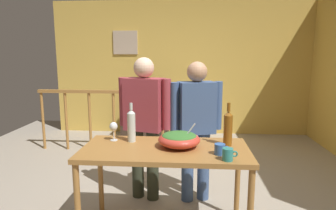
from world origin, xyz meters
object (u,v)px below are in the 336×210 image
framed_picture (125,43)px  stair_railing (138,113)px  serving_table (165,157)px  flat_screen_tv (145,97)px  mug_blue (220,149)px  salad_bowl (179,139)px  person_standing_right (196,122)px  wine_glass (114,127)px  mug_teal (228,154)px  wine_bottle_clear (131,125)px  wine_bottle_amber (228,128)px  tv_console (145,122)px  person_standing_left (145,118)px

framed_picture → stair_railing: bearing=-70.0°
serving_table → flat_screen_tv: bearing=101.9°
mug_blue → flat_screen_tv: bearing=108.9°
salad_bowl → person_standing_right: (0.16, 0.60, 0.01)m
serving_table → salad_bowl: bearing=17.9°
framed_picture → person_standing_right: (1.34, -2.76, -0.92)m
wine_glass → mug_blue: size_ratio=1.43×
stair_railing → mug_teal: stair_railing is taller
flat_screen_tv → wine_bottle_clear: 2.94m
wine_glass → wine_bottle_amber: (1.03, -0.07, 0.03)m
tv_console → serving_table: bearing=-78.2°
framed_picture → person_standing_right: size_ratio=0.32×
flat_screen_tv → person_standing_left: bearing=-81.3°
framed_picture → mug_blue: (1.52, -3.53, -0.96)m
stair_railing → wine_bottle_amber: (1.18, -2.10, 0.32)m
stair_railing → flat_screen_tv: stair_railing is taller
flat_screen_tv → wine_glass: wine_glass is taller
tv_console → person_standing_right: size_ratio=0.60×
flat_screen_tv → serving_table: flat_screen_tv is taller
salad_bowl → wine_bottle_clear: bearing=164.0°
tv_console → mug_blue: mug_blue is taller
flat_screen_tv → salad_bowl: 3.14m
flat_screen_tv → wine_bottle_amber: bearing=-68.1°
mug_teal → person_standing_left: bearing=130.4°
person_standing_right → stair_railing: bearing=-76.4°
framed_picture → mug_blue: framed_picture is taller
framed_picture → wine_bottle_clear: bearing=-77.0°
wine_glass → mug_teal: size_ratio=1.49×
salad_bowl → mug_blue: 0.37m
person_standing_left → salad_bowl: bearing=139.6°
flat_screen_tv → stair_railing: bearing=-89.0°
wine_glass → person_standing_right: (0.77, 0.46, -0.04)m
tv_console → mug_blue: 3.47m
wine_glass → person_standing_right: size_ratio=0.12×
salad_bowl → mug_teal: (0.38, -0.30, -0.02)m
wine_glass → wine_bottle_amber: size_ratio=0.46×
serving_table → mug_blue: mug_blue is taller
serving_table → framed_picture: bearing=107.4°
wine_bottle_amber → person_standing_left: size_ratio=0.24×
wine_glass → tv_console: bearing=93.1°
framed_picture → mug_teal: bearing=-66.9°
tv_console → salad_bowl: (0.77, -3.07, 0.60)m
stair_railing → mug_teal: size_ratio=21.36×
serving_table → person_standing_left: 0.73m
tv_console → wine_bottle_clear: size_ratio=2.51×
wine_bottle_amber → mug_blue: size_ratio=3.10×
framed_picture → mug_blue: bearing=-66.8°
mug_teal → person_standing_right: size_ratio=0.08×
flat_screen_tv → mug_teal: bearing=-71.1°
person_standing_left → mug_blue: bearing=149.6°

